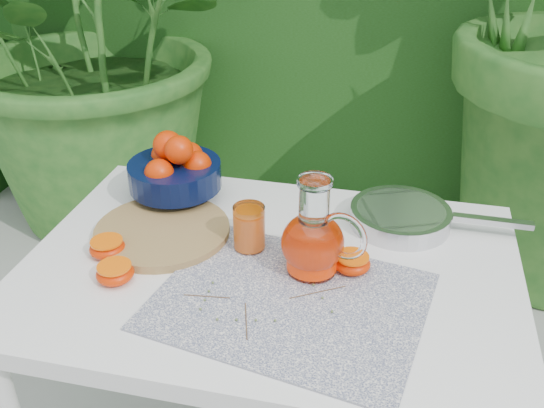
% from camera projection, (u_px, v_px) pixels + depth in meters
% --- Properties ---
extents(potted_plant_left, '(1.95, 1.95, 1.76)m').
position_uv_depth(potted_plant_left, '(102.00, 23.00, 2.47)').
color(potted_plant_left, '#256021').
rests_on(potted_plant_left, ground).
extents(white_table, '(1.00, 0.70, 0.75)m').
position_uv_depth(white_table, '(270.00, 296.00, 1.27)').
color(white_table, white).
rests_on(white_table, ground).
extents(placemat, '(0.55, 0.46, 0.00)m').
position_uv_depth(placemat, '(290.00, 301.00, 1.13)').
color(placemat, '#0B153F').
rests_on(placemat, white_table).
extents(cutting_board, '(0.32, 0.32, 0.02)m').
position_uv_depth(cutting_board, '(162.00, 231.00, 1.32)').
color(cutting_board, '#A28249').
rests_on(cutting_board, white_table).
extents(fruit_bowl, '(0.28, 0.28, 0.17)m').
position_uv_depth(fruit_bowl, '(175.00, 169.00, 1.43)').
color(fruit_bowl, black).
rests_on(fruit_bowl, white_table).
extents(juice_pitcher, '(0.19, 0.16, 0.20)m').
position_uv_depth(juice_pitcher, '(314.00, 240.00, 1.17)').
color(juice_pitcher, white).
rests_on(juice_pitcher, white_table).
extents(juice_tumbler, '(0.08, 0.08, 0.10)m').
position_uv_depth(juice_tumbler, '(249.00, 228.00, 1.25)').
color(juice_tumbler, white).
rests_on(juice_tumbler, white_table).
extents(saute_pan, '(0.39, 0.23, 0.04)m').
position_uv_depth(saute_pan, '(402.00, 216.00, 1.35)').
color(saute_pan, '#BBBBC0').
rests_on(saute_pan, white_table).
extents(orange_halves, '(0.60, 0.23, 0.04)m').
position_uv_depth(orange_halves, '(191.00, 261.00, 1.21)').
color(orange_halves, '#E13702').
rests_on(orange_halves, white_table).
extents(thyme_sprigs, '(0.29, 0.21, 0.01)m').
position_uv_depth(thyme_sprigs, '(260.00, 302.00, 1.12)').
color(thyme_sprigs, brown).
rests_on(thyme_sprigs, white_table).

